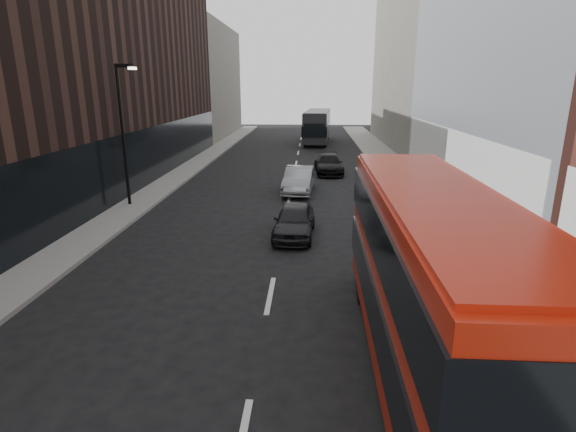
# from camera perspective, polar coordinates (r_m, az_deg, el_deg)

# --- Properties ---
(sidewalk_right) EXTENTS (3.00, 80.00, 0.15)m
(sidewalk_right) POSITION_cam_1_polar(r_m,az_deg,el_deg) (30.67, 14.79, 4.31)
(sidewalk_right) COLOR slate
(sidewalk_right) RESTS_ON ground
(sidewalk_left) EXTENTS (2.00, 80.00, 0.15)m
(sidewalk_left) POSITION_cam_1_polar(r_m,az_deg,el_deg) (31.37, -14.21, 4.61)
(sidewalk_left) COLOR slate
(sidewalk_left) RESTS_ON ground
(building_modern_block) EXTENTS (5.03, 22.00, 20.00)m
(building_modern_block) POSITION_cam_1_polar(r_m,az_deg,el_deg) (27.65, 26.91, 22.45)
(building_modern_block) COLOR #A5A9AF
(building_modern_block) RESTS_ON ground
(building_victorian) EXTENTS (6.50, 24.00, 21.00)m
(building_victorian) POSITION_cam_1_polar(r_m,az_deg,el_deg) (49.58, 15.71, 19.76)
(building_victorian) COLOR #656259
(building_victorian) RESTS_ON ground
(building_left_mid) EXTENTS (5.00, 24.00, 14.00)m
(building_left_mid) POSITION_cam_1_polar(r_m,az_deg,el_deg) (36.65, -18.14, 16.84)
(building_left_mid) COLOR black
(building_left_mid) RESTS_ON ground
(building_left_far) EXTENTS (5.00, 20.00, 13.00)m
(building_left_far) POSITION_cam_1_polar(r_m,az_deg,el_deg) (57.79, -10.19, 16.37)
(building_left_far) COLOR #656259
(building_left_far) RESTS_ON ground
(street_lamp) EXTENTS (1.06, 0.22, 7.00)m
(street_lamp) POSITION_cam_1_polar(r_m,az_deg,el_deg) (24.35, -20.16, 10.68)
(street_lamp) COLOR black
(street_lamp) RESTS_ON sidewalk_left
(red_bus) EXTENTS (2.53, 10.30, 4.15)m
(red_bus) POSITION_cam_1_polar(r_m,az_deg,el_deg) (9.92, 17.68, -7.32)
(red_bus) COLOR #B61D0B
(red_bus) RESTS_ON ground
(grey_bus) EXTENTS (3.29, 10.94, 3.49)m
(grey_bus) POSITION_cam_1_polar(r_m,az_deg,el_deg) (50.58, 3.74, 11.38)
(grey_bus) COLOR black
(grey_bus) RESTS_ON ground
(car_a) EXTENTS (1.84, 4.10, 1.37)m
(car_a) POSITION_cam_1_polar(r_m,az_deg,el_deg) (18.86, 0.82, -0.55)
(car_a) COLOR black
(car_a) RESTS_ON ground
(car_b) EXTENTS (1.94, 4.68, 1.51)m
(car_b) POSITION_cam_1_polar(r_m,az_deg,el_deg) (26.71, 1.40, 4.62)
(car_b) COLOR gray
(car_b) RESTS_ON ground
(car_c) EXTENTS (2.15, 4.77, 1.36)m
(car_c) POSITION_cam_1_polar(r_m,az_deg,el_deg) (32.80, 5.17, 6.61)
(car_c) COLOR black
(car_c) RESTS_ON ground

